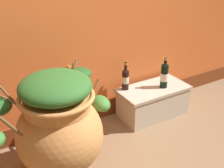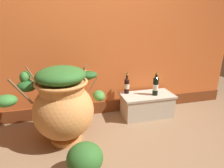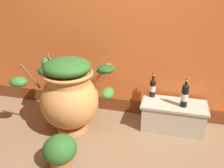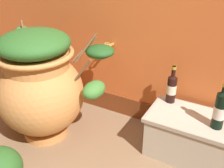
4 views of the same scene
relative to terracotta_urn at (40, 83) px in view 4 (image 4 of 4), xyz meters
name	(u,v)px [view 4 (image 4 of 4)]	position (x,y,z in m)	size (l,w,h in m)	color
terracotta_urn	(40,83)	(0.00, 0.00, 0.00)	(1.15, 0.82, 0.92)	#D68E4C
stone_ledge	(199,137)	(1.22, 0.33, -0.30)	(0.78, 0.40, 0.34)	beige
wine_bottle_left	(220,109)	(1.32, 0.29, 0.01)	(0.08, 0.08, 0.34)	black
wine_bottle_middle	(172,87)	(0.93, 0.46, -0.01)	(0.08, 0.08, 0.31)	black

